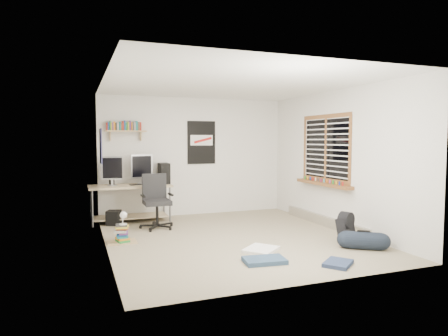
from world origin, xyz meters
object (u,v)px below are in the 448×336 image
object	(u,v)px
office_chair	(157,202)
duffel_bag	(363,240)
book_stack	(122,233)
desk	(130,203)
backpack	(346,229)

from	to	relation	value
office_chair	duffel_bag	world-z (taller)	office_chair
duffel_bag	book_stack	size ratio (longest dim) A/B	1.24
office_chair	book_stack	world-z (taller)	office_chair
desk	office_chair	size ratio (longest dim) A/B	1.58
office_chair	backpack	xyz separation A→B (m)	(2.60, -2.00, -0.29)
backpack	duffel_bag	world-z (taller)	duffel_bag
desk	backpack	bearing A→B (deg)	-49.10
desk	backpack	world-z (taller)	desk
book_stack	desk	bearing A→B (deg)	77.90
desk	office_chair	world-z (taller)	office_chair
duffel_bag	book_stack	xyz separation A→B (m)	(-3.29, 1.64, 0.01)
desk	duffel_bag	size ratio (longest dim) A/B	3.10
backpack	book_stack	world-z (taller)	backpack
backpack	duffel_bag	distance (m)	0.45
desk	duffel_bag	distance (m)	4.39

